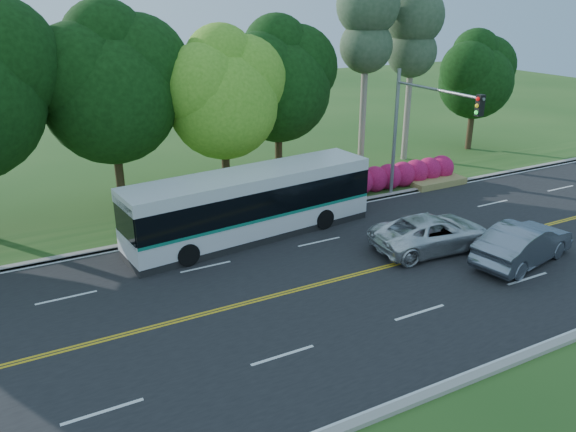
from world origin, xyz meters
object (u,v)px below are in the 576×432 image
traffic_signal (419,119)px  suv (433,233)px  transit_bus (251,205)px  sedan (523,244)px

traffic_signal → suv: size_ratio=1.25×
traffic_signal → transit_bus: size_ratio=0.58×
transit_bus → suv: 8.25m
transit_bus → suv: bearing=-44.4°
traffic_signal → suv: 6.92m
suv → sedan: bearing=-133.9°
traffic_signal → transit_bus: (-9.44, 0.16, -3.11)m
sedan → suv: 3.72m
transit_bus → traffic_signal: bearing=-7.3°
traffic_signal → sedan: traffic_signal is taller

